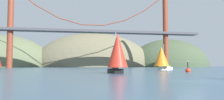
% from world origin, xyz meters
% --- Properties ---
extents(ground_plane, '(360.00, 360.00, 0.00)m').
position_xyz_m(ground_plane, '(0.00, 0.00, 0.00)').
color(ground_plane, '#385670').
extents(headland_right, '(59.72, 44.00, 40.10)m').
position_xyz_m(headland_right, '(60.00, 135.00, 0.00)').
color(headland_right, '#425138').
rests_on(headland_right, ground_plane).
extents(headland_left, '(66.72, 44.00, 41.45)m').
position_xyz_m(headland_left, '(-55.00, 135.00, 0.00)').
color(headland_left, '#5B6647').
rests_on(headland_left, ground_plane).
extents(headland_center, '(82.12, 44.00, 46.70)m').
position_xyz_m(headland_center, '(5.00, 135.00, 0.00)').
color(headland_center, '#6B664C').
rests_on(headland_center, ground_plane).
extents(suspension_bridge, '(115.73, 6.00, 40.33)m').
position_xyz_m(suspension_bridge, '(-0.00, 95.00, 19.38)').
color(suspension_bridge, brown).
rests_on(suspension_bridge, ground_plane).
extents(sailboat_orange_sail, '(7.33, 6.28, 7.55)m').
position_xyz_m(sailboat_orange_sail, '(14.61, 41.25, 3.68)').
color(sailboat_orange_sail, white).
rests_on(sailboat_orange_sail, ground_plane).
extents(sailboat_scarlet_sail, '(3.92, 6.90, 7.65)m').
position_xyz_m(sailboat_scarlet_sail, '(-2.98, 20.15, 3.88)').
color(sailboat_scarlet_sail, black).
rests_on(sailboat_scarlet_sail, ground_plane).
extents(channel_buoy, '(1.10, 1.10, 2.64)m').
position_xyz_m(channel_buoy, '(13.70, 24.99, 0.37)').
color(channel_buoy, red).
rests_on(channel_buoy, ground_plane).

